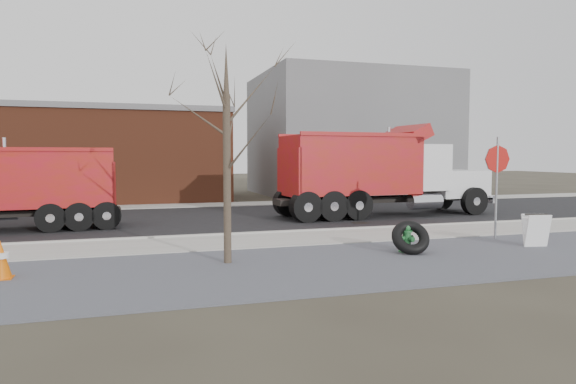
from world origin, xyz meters
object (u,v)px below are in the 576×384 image
object	(u,v)px
fire_hydrant	(407,239)
dump_truck_red_a	(377,170)
stop_sign	(497,171)
dump_truck_red_b	(17,184)
truck_tire	(410,237)
sandwich_board	(536,230)

from	to	relation	value
fire_hydrant	dump_truck_red_a	size ratio (longest dim) A/B	0.08
dump_truck_red_a	stop_sign	bearing A→B (deg)	-87.18
fire_hydrant	stop_sign	xyz separation A→B (m)	(3.70, 1.10, 1.75)
stop_sign	dump_truck_red_b	distance (m)	15.76
fire_hydrant	truck_tire	xyz separation A→B (m)	(-0.00, -0.18, 0.07)
truck_tire	dump_truck_red_a	xyz separation A→B (m)	(3.11, 8.05, 1.52)
stop_sign	dump_truck_red_b	xyz separation A→B (m)	(-14.39, 6.41, -0.52)
fire_hydrant	truck_tire	distance (m)	0.20
stop_sign	dump_truck_red_a	distance (m)	6.79
sandwich_board	dump_truck_red_a	size ratio (longest dim) A/B	0.10
stop_sign	dump_truck_red_b	size ratio (longest dim) A/B	0.42
sandwich_board	dump_truck_red_b	distance (m)	16.59
sandwich_board	dump_truck_red_b	size ratio (longest dim) A/B	0.12
stop_sign	sandwich_board	world-z (taller)	stop_sign
fire_hydrant	dump_truck_red_a	world-z (taller)	dump_truck_red_a
sandwich_board	truck_tire	bearing A→B (deg)	-171.67
truck_tire	sandwich_board	size ratio (longest dim) A/B	1.25
fire_hydrant	sandwich_board	xyz separation A→B (m)	(3.86, -0.38, 0.13)
fire_hydrant	dump_truck_red_a	xyz separation A→B (m)	(3.11, 7.86, 1.60)
stop_sign	sandwich_board	size ratio (longest dim) A/B	3.39
dump_truck_red_b	dump_truck_red_a	bearing A→B (deg)	176.87
dump_truck_red_b	sandwich_board	bearing A→B (deg)	146.94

